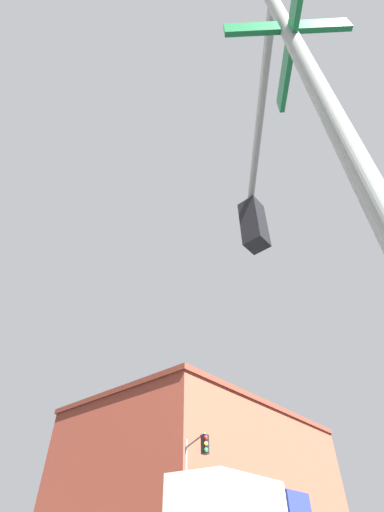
{
  "coord_description": "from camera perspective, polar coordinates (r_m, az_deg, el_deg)",
  "views": [
    {
      "loc": [
        -8.33,
        -6.95,
        1.22
      ],
      "look_at": [
        -6.65,
        -5.47,
        3.1
      ],
      "focal_mm": 24.25,
      "sensor_mm": 36.0,
      "label": 1
    }
  ],
  "objects": [
    {
      "name": "traffic_signal_far",
      "position": [
        19.14,
        0.5,
        -31.84
      ],
      "size": [
        1.86,
        2.89,
        5.62
      ],
      "color": "slate",
      "rests_on": "ground_plane"
    },
    {
      "name": "traffic_signal_near",
      "position": [
        3.52,
        13.63,
        11.8
      ],
      "size": [
        2.59,
        2.14,
        5.53
      ],
      "color": "slate",
      "rests_on": "ground_plane"
    },
    {
      "name": "building_brick",
      "position": [
        35.84,
        2.36,
        -33.62
      ],
      "size": [
        22.84,
        15.43,
        10.51
      ],
      "color": "brown",
      "rests_on": "ground_plane"
    }
  ]
}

